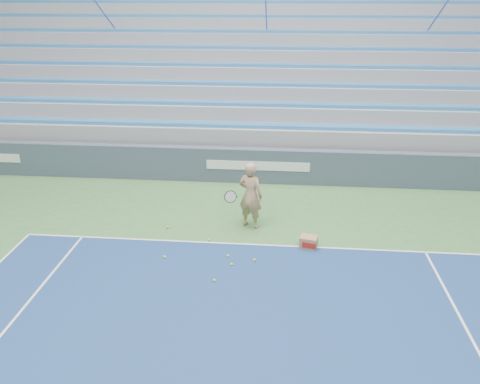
{
  "coord_description": "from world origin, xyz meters",
  "views": [
    {
      "loc": [
        0.67,
        2.15,
        5.6
      ],
      "look_at": [
        -0.25,
        12.38,
        1.15
      ],
      "focal_mm": 35.0,
      "sensor_mm": 36.0,
      "label": 1
    }
  ],
  "objects": [
    {
      "name": "sponsor_barrier",
      "position": [
        0.0,
        15.88,
        0.55
      ],
      "size": [
        30.0,
        0.32,
        1.1
      ],
      "color": "#3C4A5B",
      "rests_on": "ground"
    },
    {
      "name": "bleachers",
      "position": [
        0.0,
        21.6,
        2.36
      ],
      "size": [
        31.0,
        9.15,
        7.3
      ],
      "color": "gray",
      "rests_on": "ground"
    },
    {
      "name": "tennis_player",
      "position": [
        -0.03,
        12.84,
        0.87
      ],
      "size": [
        0.98,
        0.93,
        1.74
      ],
      "color": "tan",
      "rests_on": "ground"
    },
    {
      "name": "ball_box",
      "position": [
        1.41,
        11.87,
        0.15
      ],
      "size": [
        0.45,
        0.38,
        0.29
      ],
      "color": "#987449",
      "rests_on": "ground"
    },
    {
      "name": "tennis_ball_0",
      "position": [
        -2.13,
        12.53,
        0.03
      ],
      "size": [
        0.07,
        0.07,
        0.07
      ],
      "primitive_type": "sphere",
      "color": "#C4D22B",
      "rests_on": "ground"
    },
    {
      "name": "tennis_ball_1",
      "position": [
        -0.6,
        10.27,
        0.03
      ],
      "size": [
        0.07,
        0.07,
        0.07
      ],
      "primitive_type": "sphere",
      "color": "#C4D22B",
      "rests_on": "ground"
    },
    {
      "name": "tennis_ball_2",
      "position": [
        -1.85,
        11.1,
        0.03
      ],
      "size": [
        0.07,
        0.07,
        0.07
      ],
      "primitive_type": "sphere",
      "color": "#C4D22B",
      "rests_on": "ground"
    },
    {
      "name": "tennis_ball_3",
      "position": [
        0.18,
        11.15,
        0.03
      ],
      "size": [
        0.07,
        0.07,
        0.07
      ],
      "primitive_type": "sphere",
      "color": "#C4D22B",
      "rests_on": "ground"
    },
    {
      "name": "tennis_ball_4",
      "position": [
        -0.31,
        10.92,
        0.03
      ],
      "size": [
        0.07,
        0.07,
        0.07
      ],
      "primitive_type": "sphere",
      "color": "#C4D22B",
      "rests_on": "ground"
    },
    {
      "name": "tennis_ball_5",
      "position": [
        -0.43,
        11.27,
        0.03
      ],
      "size": [
        0.07,
        0.07,
        0.07
      ],
      "primitive_type": "sphere",
      "color": "#C4D22B",
      "rests_on": "ground"
    },
    {
      "name": "tennis_ball_6",
      "position": [
        -0.97,
        11.97,
        0.03
      ],
      "size": [
        0.07,
        0.07,
        0.07
      ],
      "primitive_type": "sphere",
      "color": "#C4D22B",
      "rests_on": "ground"
    }
  ]
}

